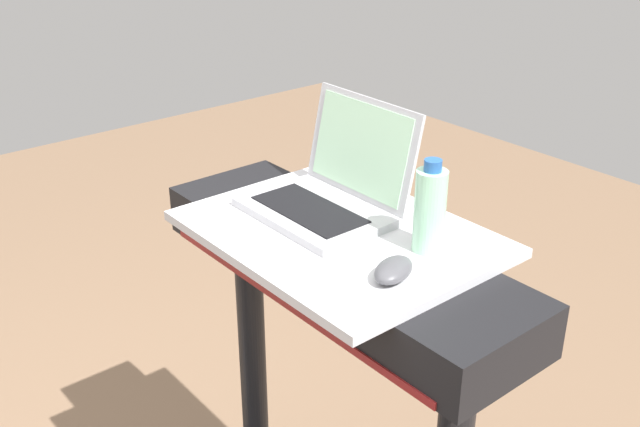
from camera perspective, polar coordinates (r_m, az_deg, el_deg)
The scene contains 4 objects.
desk_board at distance 1.53m, azimuth 1.45°, elevation -1.52°, with size 0.60×0.47×0.02m, color silver.
laptop at distance 1.58m, azimuth 0.79°, elevation 1.79°, with size 0.31×0.26×0.23m.
computer_mouse at distance 1.35m, azimuth 5.59°, elevation -4.29°, with size 0.06×0.10×0.03m, color #4C4C51.
water_bottle at distance 1.42m, azimuth 8.35°, elevation 0.31°, with size 0.06×0.06×0.18m.
Camera 1 is at (1.03, -0.20, 1.81)m, focal length 42.15 mm.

